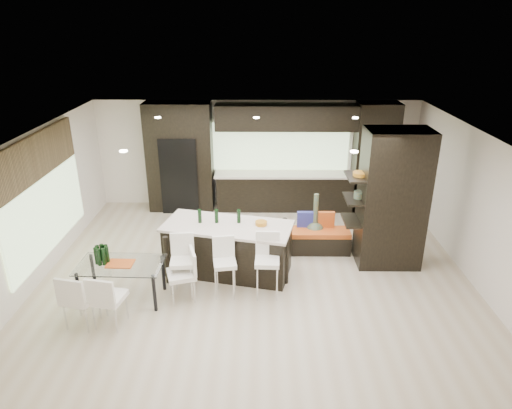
{
  "coord_description": "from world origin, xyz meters",
  "views": [
    {
      "loc": [
        0.07,
        -7.68,
        4.56
      ],
      "look_at": [
        0.0,
        0.6,
        1.15
      ],
      "focal_mm": 32.0,
      "sensor_mm": 36.0,
      "label": 1
    }
  ],
  "objects_px": {
    "stool_mid": "(225,273)",
    "chair_far": "(81,301)",
    "dining_table": "(123,282)",
    "chair_near": "(109,301)",
    "stool_right": "(267,272)",
    "bench": "(319,241)",
    "stool_left": "(183,272)",
    "chair_end": "(182,278)",
    "kitchen_island": "(228,248)",
    "floor_vase": "(315,222)"
  },
  "relations": [
    {
      "from": "bench",
      "to": "stool_left",
      "type": "bearing_deg",
      "value": -147.27
    },
    {
      "from": "stool_mid",
      "to": "stool_right",
      "type": "xyz_separation_m",
      "value": [
        0.73,
        -0.02,
        0.04
      ]
    },
    {
      "from": "kitchen_island",
      "to": "floor_vase",
      "type": "distance_m",
      "value": 2.02
    },
    {
      "from": "bench",
      "to": "chair_near",
      "type": "bearing_deg",
      "value": -145.16
    },
    {
      "from": "kitchen_island",
      "to": "chair_near",
      "type": "relative_size",
      "value": 2.75
    },
    {
      "from": "stool_mid",
      "to": "chair_far",
      "type": "bearing_deg",
      "value": -168.09
    },
    {
      "from": "stool_right",
      "to": "chair_near",
      "type": "xyz_separation_m",
      "value": [
        -2.49,
        -0.84,
        -0.04
      ]
    },
    {
      "from": "bench",
      "to": "chair_near",
      "type": "distance_m",
      "value": 4.39
    },
    {
      "from": "stool_left",
      "to": "stool_right",
      "type": "height_order",
      "value": "stool_right"
    },
    {
      "from": "kitchen_island",
      "to": "chair_end",
      "type": "relative_size",
      "value": 2.79
    },
    {
      "from": "chair_near",
      "to": "chair_end",
      "type": "xyz_separation_m",
      "value": [
        1.02,
        0.72,
        -0.01
      ]
    },
    {
      "from": "chair_end",
      "to": "stool_right",
      "type": "bearing_deg",
      "value": -102.36
    },
    {
      "from": "stool_mid",
      "to": "bench",
      "type": "xyz_separation_m",
      "value": [
        1.84,
        1.64,
        -0.19
      ]
    },
    {
      "from": "stool_left",
      "to": "dining_table",
      "type": "bearing_deg",
      "value": -177.67
    },
    {
      "from": "dining_table",
      "to": "bench",
      "type": "bearing_deg",
      "value": 28.03
    },
    {
      "from": "chair_near",
      "to": "chair_end",
      "type": "distance_m",
      "value": 1.25
    },
    {
      "from": "bench",
      "to": "chair_end",
      "type": "height_order",
      "value": "chair_end"
    },
    {
      "from": "stool_right",
      "to": "bench",
      "type": "height_order",
      "value": "stool_right"
    },
    {
      "from": "chair_near",
      "to": "chair_far",
      "type": "xyz_separation_m",
      "value": [
        -0.45,
        -0.0,
        0.0
      ]
    },
    {
      "from": "chair_far",
      "to": "stool_right",
      "type": "bearing_deg",
      "value": 28.77
    },
    {
      "from": "bench",
      "to": "chair_end",
      "type": "xyz_separation_m",
      "value": [
        -2.58,
        -1.78,
        0.18
      ]
    },
    {
      "from": "stool_right",
      "to": "chair_end",
      "type": "distance_m",
      "value": 1.47
    },
    {
      "from": "stool_right",
      "to": "dining_table",
      "type": "height_order",
      "value": "stool_right"
    },
    {
      "from": "dining_table",
      "to": "chair_far",
      "type": "height_order",
      "value": "chair_far"
    },
    {
      "from": "stool_left",
      "to": "chair_far",
      "type": "bearing_deg",
      "value": -155.13
    },
    {
      "from": "dining_table",
      "to": "chair_near",
      "type": "distance_m",
      "value": 0.72
    },
    {
      "from": "stool_right",
      "to": "floor_vase",
      "type": "xyz_separation_m",
      "value": [
        1.03,
        1.8,
        0.14
      ]
    },
    {
      "from": "stool_left",
      "to": "bench",
      "type": "distance_m",
      "value": 3.06
    },
    {
      "from": "dining_table",
      "to": "chair_near",
      "type": "height_order",
      "value": "chair_near"
    },
    {
      "from": "stool_left",
      "to": "bench",
      "type": "height_order",
      "value": "stool_left"
    },
    {
      "from": "kitchen_island",
      "to": "chair_far",
      "type": "height_order",
      "value": "kitchen_island"
    },
    {
      "from": "kitchen_island",
      "to": "chair_near",
      "type": "xyz_separation_m",
      "value": [
        -1.76,
        -1.66,
        -0.06
      ]
    },
    {
      "from": "dining_table",
      "to": "chair_end",
      "type": "distance_m",
      "value": 1.03
    },
    {
      "from": "floor_vase",
      "to": "chair_end",
      "type": "xyz_separation_m",
      "value": [
        -2.49,
        -1.93,
        -0.19
      ]
    },
    {
      "from": "bench",
      "to": "dining_table",
      "type": "relative_size",
      "value": 0.89
    },
    {
      "from": "bench",
      "to": "chair_near",
      "type": "height_order",
      "value": "chair_near"
    },
    {
      "from": "chair_near",
      "to": "chair_far",
      "type": "height_order",
      "value": "chair_far"
    },
    {
      "from": "floor_vase",
      "to": "chair_far",
      "type": "xyz_separation_m",
      "value": [
        -3.96,
        -2.65,
        -0.18
      ]
    },
    {
      "from": "stool_mid",
      "to": "chair_far",
      "type": "height_order",
      "value": "chair_far"
    },
    {
      "from": "chair_far",
      "to": "kitchen_island",
      "type": "bearing_deg",
      "value": 49.73
    },
    {
      "from": "chair_near",
      "to": "kitchen_island",
      "type": "bearing_deg",
      "value": 54.78
    },
    {
      "from": "chair_end",
      "to": "stool_mid",
      "type": "bearing_deg",
      "value": -96.23
    },
    {
      "from": "bench",
      "to": "dining_table",
      "type": "height_order",
      "value": "dining_table"
    },
    {
      "from": "bench",
      "to": "chair_end",
      "type": "distance_m",
      "value": 3.14
    },
    {
      "from": "stool_right",
      "to": "chair_near",
      "type": "bearing_deg",
      "value": -159.07
    },
    {
      "from": "floor_vase",
      "to": "dining_table",
      "type": "distance_m",
      "value": 4.02
    },
    {
      "from": "stool_mid",
      "to": "chair_near",
      "type": "relative_size",
      "value": 1.0
    },
    {
      "from": "stool_left",
      "to": "floor_vase",
      "type": "xyz_separation_m",
      "value": [
        2.49,
        1.8,
        0.16
      ]
    },
    {
      "from": "chair_far",
      "to": "chair_near",
      "type": "bearing_deg",
      "value": 12.94
    },
    {
      "from": "stool_mid",
      "to": "chair_end",
      "type": "distance_m",
      "value": 0.75
    }
  ]
}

